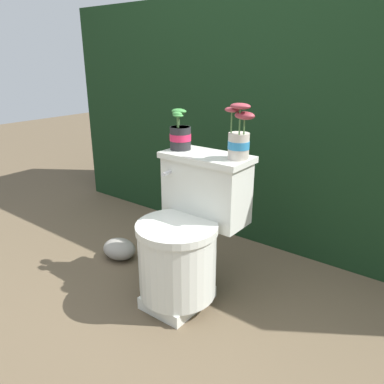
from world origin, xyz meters
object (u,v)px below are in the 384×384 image
at_px(potted_plant_midleft, 239,138).
at_px(potted_plant_left, 180,135).
at_px(toilet, 188,236).
at_px(garden_stone, 119,249).

bearing_deg(potted_plant_midleft, potted_plant_left, -179.15).
bearing_deg(potted_plant_left, potted_plant_midleft, 0.85).
distance_m(toilet, garden_stone, 0.65).
distance_m(potted_plant_left, potted_plant_midleft, 0.34).
bearing_deg(garden_stone, toilet, -4.88).
bearing_deg(garden_stone, potted_plant_left, 14.76).
height_order(potted_plant_midleft, garden_stone, potted_plant_midleft).
xyz_separation_m(potted_plant_left, potted_plant_midleft, (0.34, 0.01, 0.03)).
relative_size(toilet, potted_plant_left, 3.61).
relative_size(potted_plant_left, garden_stone, 0.92).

